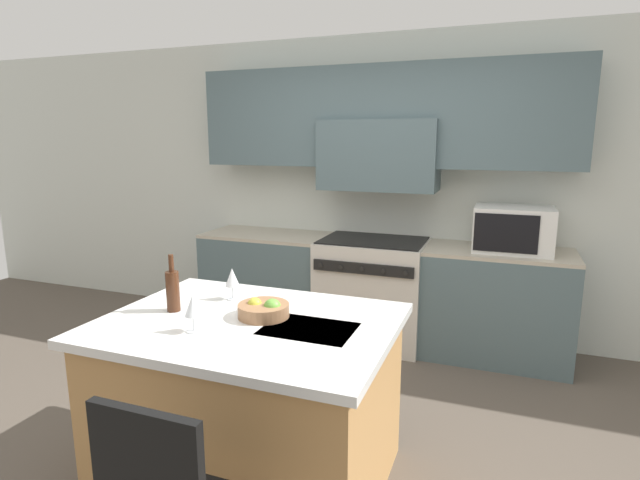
# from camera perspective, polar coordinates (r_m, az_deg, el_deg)

# --- Properties ---
(ground_plane) EXTENTS (10.00, 10.00, 0.00)m
(ground_plane) POSITION_cam_1_polar(r_m,az_deg,el_deg) (3.21, -2.63, -22.50)
(ground_plane) COLOR brown
(back_cabinetry) EXTENTS (10.00, 0.46, 2.70)m
(back_cabinetry) POSITION_cam_1_polar(r_m,az_deg,el_deg) (4.55, 7.16, 8.81)
(back_cabinetry) COLOR silver
(back_cabinetry) RESTS_ON ground_plane
(back_counter) EXTENTS (3.25, 0.62, 0.91)m
(back_counter) POSITION_cam_1_polar(r_m,az_deg,el_deg) (4.51, 6.04, -5.82)
(back_counter) COLOR #4C6066
(back_counter) RESTS_ON ground_plane
(range_stove) EXTENTS (0.92, 0.70, 0.93)m
(range_stove) POSITION_cam_1_polar(r_m,az_deg,el_deg) (4.48, 5.98, -5.78)
(range_stove) COLOR beige
(range_stove) RESTS_ON ground_plane
(microwave) EXTENTS (0.59, 0.43, 0.36)m
(microwave) POSITION_cam_1_polar(r_m,az_deg,el_deg) (4.23, 21.20, 1.16)
(microwave) COLOR silver
(microwave) RESTS_ON back_counter
(kitchen_island) EXTENTS (1.47, 1.10, 0.89)m
(kitchen_island) POSITION_cam_1_polar(r_m,az_deg,el_deg) (2.76, -7.92, -17.67)
(kitchen_island) COLOR #B7844C
(kitchen_island) RESTS_ON ground_plane
(wine_bottle) EXTENTS (0.07, 0.07, 0.31)m
(wine_bottle) POSITION_cam_1_polar(r_m,az_deg,el_deg) (2.76, -16.48, -5.47)
(wine_bottle) COLOR #422314
(wine_bottle) RESTS_ON kitchen_island
(wine_glass_near) EXTENTS (0.08, 0.08, 0.18)m
(wine_glass_near) POSITION_cam_1_polar(r_m,az_deg,el_deg) (2.44, -14.32, -7.41)
(wine_glass_near) COLOR white
(wine_glass_near) RESTS_ON kitchen_island
(wine_glass_far) EXTENTS (0.08, 0.08, 0.18)m
(wine_glass_far) POSITION_cam_1_polar(r_m,az_deg,el_deg) (2.87, -10.00, -4.33)
(wine_glass_far) COLOR white
(wine_glass_far) RESTS_ON kitchen_island
(fruit_bowl) EXTENTS (0.26, 0.26, 0.10)m
(fruit_bowl) POSITION_cam_1_polar(r_m,az_deg,el_deg) (2.60, -6.42, -7.90)
(fruit_bowl) COLOR #996B47
(fruit_bowl) RESTS_ON kitchen_island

